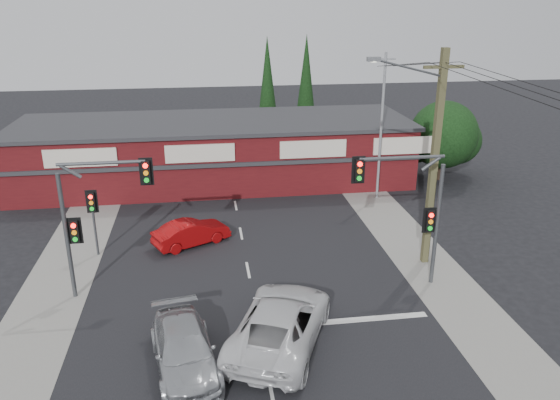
{
  "coord_description": "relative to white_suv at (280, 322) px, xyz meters",
  "views": [
    {
      "loc": [
        -1.77,
        -19.42,
        11.95
      ],
      "look_at": [
        1.47,
        3.0,
        3.54
      ],
      "focal_mm": 35.0,
      "sensor_mm": 36.0,
      "label": 1
    }
  ],
  "objects": [
    {
      "name": "white_suv",
      "position": [
        0.0,
        0.0,
        0.0
      ],
      "size": [
        5.08,
        6.83,
        1.73
      ],
      "primitive_type": "imported",
      "rotation": [
        0.0,
        0.0,
        2.74
      ],
      "color": "silver",
      "rests_on": "ground"
    },
    {
      "name": "pedestal_signal",
      "position": [
        -7.88,
        8.55,
        1.54
      ],
      "size": [
        0.55,
        0.27,
        3.38
      ],
      "color": "#47494C",
      "rests_on": "ground"
    },
    {
      "name": "conifer_far",
      "position": [
        6.32,
        28.55,
        4.62
      ],
      "size": [
        1.8,
        1.8,
        9.25
      ],
      "color": "#2D2116",
      "rests_on": "ground"
    },
    {
      "name": "ground",
      "position": [
        -0.68,
        2.55,
        -0.86
      ],
      "size": [
        120.0,
        120.0,
        0.0
      ],
      "primitive_type": "plane",
      "color": "black",
      "rests_on": "ground"
    },
    {
      "name": "verge_left",
      "position": [
        -9.18,
        7.55,
        -0.85
      ],
      "size": [
        3.0,
        70.0,
        0.02
      ],
      "primitive_type": "cube",
      "color": "gray",
      "rests_on": "ground"
    },
    {
      "name": "red_sedan",
      "position": [
        -3.29,
        9.13,
        -0.21
      ],
      "size": [
        4.14,
        3.04,
        1.3
      ],
      "primitive_type": "imported",
      "rotation": [
        0.0,
        0.0,
        2.05
      ],
      "color": "#9D090B",
      "rests_on": "ground"
    },
    {
      "name": "road_strip",
      "position": [
        -0.68,
        7.55,
        -0.86
      ],
      "size": [
        14.0,
        70.0,
        0.01
      ],
      "primitive_type": "cube",
      "color": "black",
      "rests_on": "ground"
    },
    {
      "name": "utility_pole",
      "position": [
        7.68,
        5.53,
        4.53
      ],
      "size": [
        4.38,
        0.59,
        10.0
      ],
      "color": "brown",
      "rests_on": "ground"
    },
    {
      "name": "verge_right",
      "position": [
        7.82,
        7.55,
        -0.85
      ],
      "size": [
        3.0,
        70.0,
        0.02
      ],
      "primitive_type": "cube",
      "color": "gray",
      "rests_on": "ground"
    },
    {
      "name": "steel_pole",
      "position": [
        8.32,
        14.55,
        3.84
      ],
      "size": [
        1.2,
        0.16,
        9.0
      ],
      "color": "gray",
      "rests_on": "ground"
    },
    {
      "name": "silver_suv",
      "position": [
        -3.45,
        -0.97,
        -0.15
      ],
      "size": [
        2.79,
        5.2,
        1.43
      ],
      "primitive_type": "imported",
      "rotation": [
        0.0,
        0.0,
        0.16
      ],
      "color": "#AEB1B4",
      "rests_on": "ground"
    },
    {
      "name": "conifer_near",
      "position": [
        2.82,
        26.55,
        4.62
      ],
      "size": [
        1.8,
        1.8,
        9.25
      ],
      "color": "#2D2116",
      "rests_on": "ground"
    },
    {
      "name": "lane_dashes",
      "position": [
        -0.68,
        5.85,
        -0.85
      ],
      "size": [
        0.12,
        44.21,
        0.01
      ],
      "color": "silver",
      "rests_on": "ground"
    },
    {
      "name": "power_lines",
      "position": [
        7.79,
        0.08,
        8.18
      ],
      "size": [
        2.01,
        29.0,
        1.22
      ],
      "color": "black",
      "rests_on": "ground"
    },
    {
      "name": "traffic_mast_left",
      "position": [
        -7.11,
        4.55,
        3.07
      ],
      "size": [
        3.77,
        0.27,
        5.97
      ],
      "color": "#47494C",
      "rests_on": "ground"
    },
    {
      "name": "tree_cluster",
      "position": [
        14.01,
        17.99,
        2.03
      ],
      "size": [
        5.9,
        5.1,
        5.5
      ],
      "color": "#2D2116",
      "rests_on": "ground"
    },
    {
      "name": "stop_line",
      "position": [
        2.82,
        1.05,
        -0.85
      ],
      "size": [
        6.5,
        0.35,
        0.01
      ],
      "primitive_type": "cube",
      "color": "silver",
      "rests_on": "ground"
    },
    {
      "name": "shop_building",
      "position": [
        -1.68,
        19.53,
        1.27
      ],
      "size": [
        27.3,
        8.4,
        4.22
      ],
      "color": "#470E11",
      "rests_on": "ground"
    },
    {
      "name": "traffic_mast_right",
      "position": [
        6.18,
        3.55,
        3.08
      ],
      "size": [
        3.96,
        0.27,
        5.97
      ],
      "color": "#47494C",
      "rests_on": "ground"
    }
  ]
}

